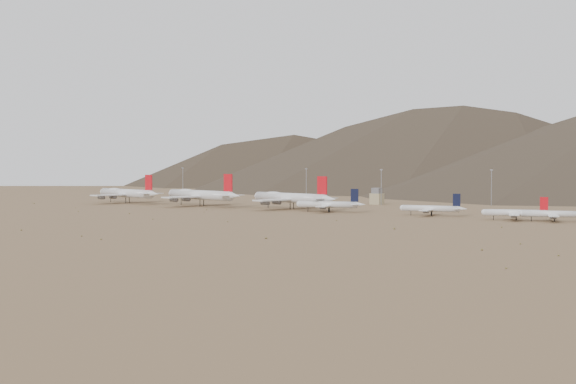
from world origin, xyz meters
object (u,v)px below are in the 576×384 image
Objects in this scene: widebody_west at (127,193)px; narrowbody_b at (432,209)px; widebody_east at (291,198)px; control_tower at (377,197)px; narrowbody_a at (330,204)px; widebody_centre at (201,195)px.

widebody_west reaches higher than narrowbody_b.
control_tower is (19.31, 82.80, -2.26)m from widebody_east.
narrowbody_a is 66.30m from narrowbody_b.
widebody_west is 1.84× the size of narrowbody_b.
narrowbody_b is at bearing -46.85° from control_tower.
narrowbody_a is at bearing -4.61° from widebody_east.
narrowbody_a is (108.61, -5.44, -3.12)m from widebody_centre.
narrowbody_b is (174.72, -0.52, -3.62)m from widebody_centre.
control_tower is at bearing 38.47° from widebody_west.
widebody_west is 71.27m from widebody_centre.
widebody_centre is 1.04× the size of widebody_east.
widebody_centre is at bearing 11.06° from widebody_west.
control_tower is at bearing 54.32° from widebody_centre.
widebody_east is at bearing 14.55° from widebody_centre.
widebody_centre reaches higher than narrowbody_b.
widebody_east is at bearing 147.63° from narrowbody_a.
narrowbody_a is 3.58× the size of control_tower.
narrowbody_a is at bearing -79.91° from control_tower.
narrowbody_a is at bearing 173.92° from narrowbody_b.
widebody_centre is 174.76m from narrowbody_b.
widebody_east is at bearing 12.37° from widebody_west.
widebody_west reaches higher than control_tower.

